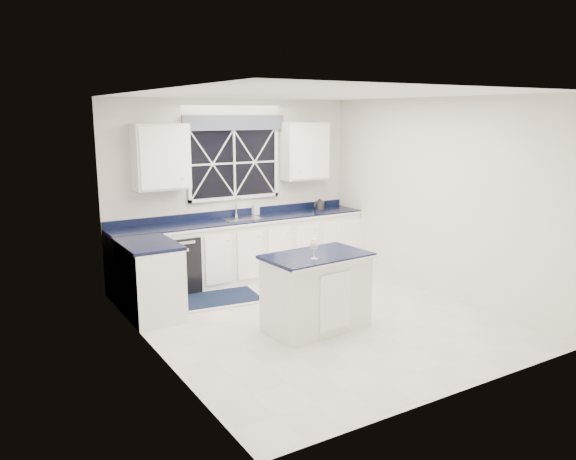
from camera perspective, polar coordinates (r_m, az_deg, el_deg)
ground at (r=7.04m, az=2.74°, el=-8.91°), size 4.50×4.50×0.00m
back_wall at (r=8.62m, az=-5.56°, el=4.15°), size 4.00×0.10×2.70m
base_cabinets at (r=8.24m, az=-6.11°, el=-2.60°), size 3.99×1.60×0.90m
countertop at (r=8.42m, az=-4.62°, el=1.02°), size 3.98×0.64×0.04m
dishwasher at (r=8.11m, az=-11.53°, el=-3.29°), size 0.60×0.58×0.82m
window at (r=8.53m, az=-5.49°, el=7.31°), size 1.65×0.09×1.26m
upper_cabinets at (r=8.41m, az=-5.13°, el=7.74°), size 3.10×0.34×0.90m
faucet at (r=8.56m, az=-5.22°, el=2.40°), size 0.05×0.20×0.30m
island at (r=6.58m, az=2.88°, el=-6.24°), size 1.25×0.81×0.90m
rug at (r=7.75m, az=-7.53°, el=-6.96°), size 1.44×0.98×0.02m
kettle at (r=9.20m, az=3.22°, el=2.62°), size 0.25×0.20×0.18m
wine_glass at (r=6.21m, az=2.68°, el=-1.54°), size 0.10×0.10×0.23m
soap_bottle at (r=8.74m, az=-3.31°, el=2.25°), size 0.10×0.10×0.21m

